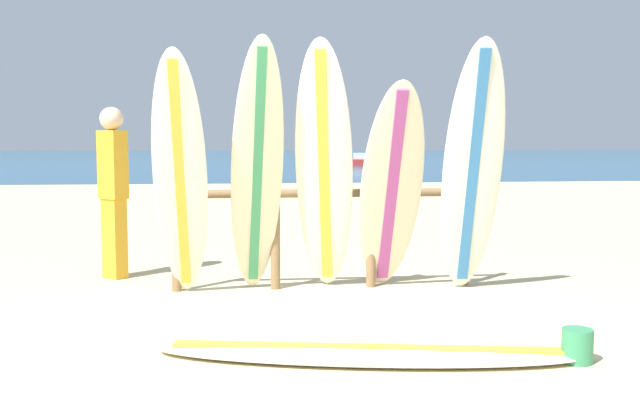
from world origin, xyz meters
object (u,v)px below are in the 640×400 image
Objects in this scene: sand_bucket at (577,346)px; surfboard_rack at (323,219)px; small_boat_offshore at (364,161)px; surfboard_lying_on_sand at (368,352)px; beachgoer_standing at (113,185)px; surfboard_leaning_center at (391,189)px; surfboard_leaning_far_left at (180,178)px; surfboard_leaning_left at (257,170)px; surfboard_leaning_center_right at (472,170)px; surfboard_leaning_center_left at (324,170)px.

surfboard_rack is at bearing 119.37° from sand_bucket.
surfboard_rack reaches higher than small_boat_offshore.
surfboard_lying_on_sand is 0.85× the size of small_boat_offshore.
sand_bucket is at bearing -42.25° from beachgoer_standing.
surfboard_rack is 1.64× the size of beachgoer_standing.
beachgoer_standing is at bearing -103.99° from small_boat_offshore.
surfboard_leaning_center reaches higher than sand_bucket.
surfboard_leaning_center is (1.87, 0.10, -0.12)m from surfboard_leaning_far_left.
surfboard_leaning_left is at bearing 133.24° from sand_bucket.
surfboard_lying_on_sand is (1.33, -1.75, -1.04)m from surfboard_leaning_far_left.
beachgoer_standing is (-0.76, 1.08, -0.12)m from surfboard_leaning_far_left.
surfboard_lying_on_sand is 1.63× the size of beachgoer_standing.
surfboard_rack is 33.49m from small_boat_offshore.
sand_bucket is at bearing -10.61° from surfboard_lying_on_sand.
beachgoer_standing is 4.65m from sand_bucket.
surfboard_rack is 1.48× the size of surfboard_leaning_center.
surfboard_leaning_left reaches higher than surfboard_leaning_center_right.
surfboard_leaning_center is 2.81m from beachgoer_standing.
surfboard_leaning_center is 0.58× the size of small_boat_offshore.
surfboard_leaning_far_left is at bearing -177.00° from surfboard_leaning_center.
small_boat_offshore is (6.01, 33.20, -0.87)m from surfboard_leaning_center_left.
surfboard_leaning_left is 1.91m from surfboard_leaning_center_right.
surfboard_leaning_center_left reaches higher than surfboard_leaning_far_left.
surfboard_leaning_center_left is (-0.02, -0.25, 0.47)m from surfboard_rack.
surfboard_rack is 1.25× the size of surfboard_leaning_center_right.
surfboard_leaning_center is at bearing 109.79° from sand_bucket.
surfboard_lying_on_sand is (-1.23, -1.70, -1.10)m from surfboard_leaning_center_right.
surfboard_leaning_far_left is 0.95× the size of surfboard_leaning_left.
surfboard_leaning_far_left is (-1.28, -0.38, 0.42)m from surfboard_rack.
small_boat_offshore is at bearing 76.01° from beachgoer_standing.
surfboard_leaning_center_right reaches higher than surfboard_leaning_center_left.
beachgoer_standing is at bearing 154.83° from surfboard_leaning_center_left.
surfboard_rack is 2.78m from sand_bucket.
sand_bucket is at bearing -37.25° from surfboard_leaning_far_left.
surfboard_lying_on_sand is at bearing 169.39° from sand_bucket.
surfboard_leaning_center is 0.84× the size of surfboard_leaning_center_right.
surfboard_leaning_center_right reaches higher than surfboard_leaning_center.
surfboard_lying_on_sand is at bearing -69.91° from surfboard_leaning_left.
beachgoer_standing is (-1.42, 0.99, -0.18)m from surfboard_leaning_left.
sand_bucket is (0.05, -1.94, -1.02)m from surfboard_leaning_center_right.
surfboard_leaning_center reaches higher than beachgoer_standing.
surfboard_rack is 1.40m from surfboard_leaning_far_left.
surfboard_rack is 0.84m from surfboard_leaning_left.
surfboard_leaning_center_left is at bearing 5.88° from surfboard_leaning_far_left.
sand_bucket is (2.62, -1.99, -0.96)m from surfboard_leaning_far_left.
surfboard_leaning_center_left is 0.69× the size of small_boat_offshore.
surfboard_leaning_center_right is at bearing 91.49° from sand_bucket.
surfboard_leaning_center_right is 33.73m from small_boat_offshore.
surfboard_leaning_center is 0.74m from surfboard_leaning_center_right.
surfboard_lying_on_sand is (0.05, -2.13, -0.62)m from surfboard_rack.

